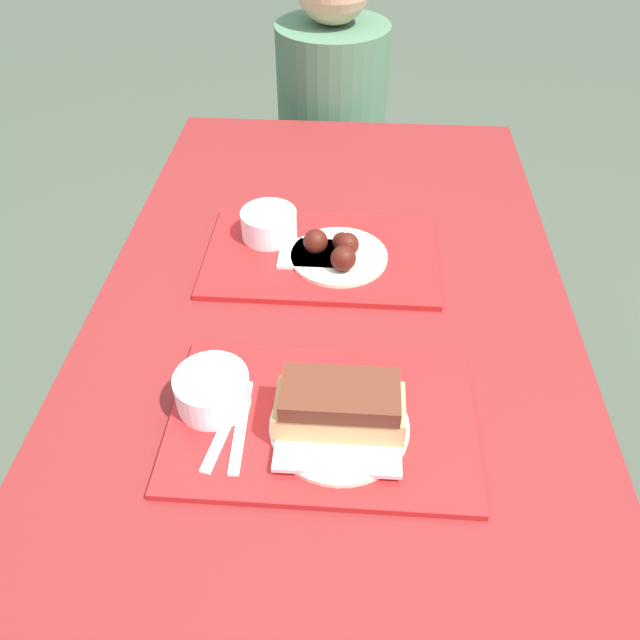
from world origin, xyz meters
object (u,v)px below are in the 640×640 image
wings_plate_far (337,251)px  person_seated_across (332,89)px  brisket_sandwich_plate (340,412)px  bowl_coleslaw_near (212,389)px  tray_near (320,421)px  bowl_coleslaw_far (269,223)px  tray_far (321,256)px

wings_plate_far → person_seated_across: size_ratio=0.28×
brisket_sandwich_plate → bowl_coleslaw_near: bearing=169.8°
bowl_coleslaw_near → wings_plate_far: bearing=65.7°
tray_near → person_seated_across: 1.25m
tray_near → bowl_coleslaw_far: bowl_coleslaw_far is taller
tray_near → bowl_coleslaw_far: bearing=106.2°
tray_near → brisket_sandwich_plate: bearing=-27.2°
bowl_coleslaw_near → brisket_sandwich_plate: bearing=-10.2°
bowl_coleslaw_far → person_seated_across: size_ratio=0.17×
bowl_coleslaw_near → wings_plate_far: 0.41m
bowl_coleslaw_near → person_seated_across: bearing=84.7°
brisket_sandwich_plate → person_seated_across: 1.27m
brisket_sandwich_plate → wings_plate_far: 0.41m
tray_near → bowl_coleslaw_near: size_ratio=4.05×
brisket_sandwich_plate → bowl_coleslaw_far: size_ratio=1.83×
brisket_sandwich_plate → wings_plate_far: bearing=93.2°
tray_near → person_seated_across: (-0.05, 1.25, -0.01)m
bowl_coleslaw_near → bowl_coleslaw_far: same height
tray_near → wings_plate_far: size_ratio=2.39×
wings_plate_far → brisket_sandwich_plate: bearing=-86.8°
bowl_coleslaw_near → person_seated_across: person_seated_across is taller
tray_far → bowl_coleslaw_near: size_ratio=4.05×
bowl_coleslaw_near → bowl_coleslaw_far: (0.03, 0.45, 0.00)m
person_seated_across → wings_plate_far: bearing=-86.3°
brisket_sandwich_plate → wings_plate_far: brisket_sandwich_plate is taller
tray_far → brisket_sandwich_plate: size_ratio=2.21×
bowl_coleslaw_near → brisket_sandwich_plate: brisket_sandwich_plate is taller
tray_far → bowl_coleslaw_far: (-0.11, 0.05, 0.04)m
tray_near → brisket_sandwich_plate: brisket_sandwich_plate is taller
bowl_coleslaw_near → tray_far: bearing=70.7°
tray_near → bowl_coleslaw_near: 0.17m
tray_far → brisket_sandwich_plate: 0.43m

